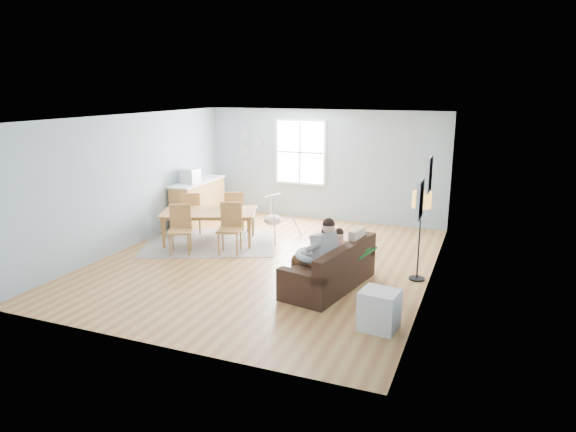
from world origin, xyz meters
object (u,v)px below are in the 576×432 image
at_px(chair_nw, 191,210).
at_px(storage_cube, 379,310).
at_px(counter, 199,201).
at_px(toddler, 334,246).
at_px(sofa, 332,272).
at_px(baby_swing, 273,219).
at_px(father, 318,252).
at_px(chair_sw, 180,226).
at_px(chair_ne, 235,210).
at_px(dining_table, 210,227).
at_px(monitor, 190,176).
at_px(chair_se, 230,224).
at_px(floor_lamp, 421,207).

bearing_deg(chair_nw, storage_cube, -32.12).
height_order(storage_cube, counter, counter).
bearing_deg(toddler, counter, 147.96).
distance_m(sofa, baby_swing, 3.05).
relative_size(father, chair_sw, 1.30).
bearing_deg(chair_sw, chair_ne, 77.24).
relative_size(chair_nw, baby_swing, 0.82).
relative_size(dining_table, chair_sw, 2.01).
relative_size(father, monitor, 3.23).
distance_m(father, dining_table, 3.44).
relative_size(father, counter, 0.68).
relative_size(chair_se, chair_ne, 1.02).
bearing_deg(baby_swing, counter, 165.52).
distance_m(sofa, chair_ne, 3.74).
xyz_separation_m(sofa, chair_nw, (-3.85, 1.88, 0.28)).
bearing_deg(chair_ne, baby_swing, -0.04).
height_order(father, chair_se, father).
distance_m(floor_lamp, baby_swing, 3.67).
bearing_deg(sofa, monitor, 149.57).
xyz_separation_m(storage_cube, baby_swing, (-3.07, 3.44, 0.15)).
relative_size(floor_lamp, counter, 0.83).
distance_m(sofa, counter, 5.10).
bearing_deg(chair_ne, monitor, 170.14).
bearing_deg(storage_cube, monitor, 145.10).
distance_m(dining_table, baby_swing, 1.37).
relative_size(father, dining_table, 0.65).
relative_size(sofa, monitor, 5.17).
bearing_deg(counter, toddler, -32.04).
height_order(chair_ne, counter, counter).
distance_m(father, chair_sw, 3.28).
height_order(father, baby_swing, father).
height_order(sofa, chair_ne, chair_ne).
height_order(dining_table, monitor, monitor).
bearing_deg(father, chair_ne, 138.17).
bearing_deg(chair_ne, storage_cube, -40.78).
xyz_separation_m(dining_table, chair_sw, (-0.18, -0.81, 0.21)).
bearing_deg(floor_lamp, father, -141.52).
distance_m(sofa, monitor, 4.98).
bearing_deg(father, chair_nw, 150.07).
xyz_separation_m(storage_cube, chair_ne, (-3.99, 3.44, 0.29)).
xyz_separation_m(sofa, toddler, (-0.03, 0.19, 0.39)).
distance_m(floor_lamp, chair_ne, 4.49).
bearing_deg(storage_cube, father, 141.80).
xyz_separation_m(floor_lamp, chair_ne, (-4.22, 1.36, -0.72)).
height_order(sofa, chair_nw, chair_nw).
distance_m(chair_sw, chair_se, 0.99).
bearing_deg(storage_cube, counter, 142.75).
xyz_separation_m(toddler, dining_table, (-3.11, 1.26, -0.31)).
bearing_deg(father, monitor, 146.13).
bearing_deg(chair_ne, dining_table, -102.71).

